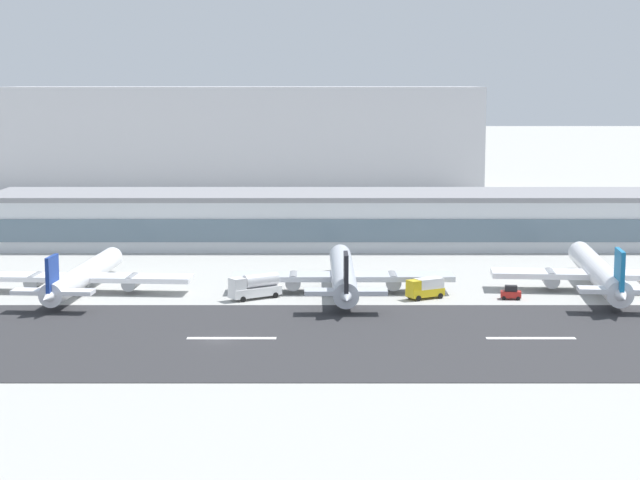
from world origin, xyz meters
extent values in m
plane|color=#A8A8A3|center=(0.00, 0.00, 0.00)|extent=(1400.00, 1400.00, 0.00)
cube|color=#2D2D30|center=(0.00, 1.17, 0.04)|extent=(800.00, 43.59, 0.08)
cube|color=white|center=(1.75, 1.17, 0.09)|extent=(12.00, 1.20, 0.01)
cube|color=white|center=(41.93, 1.17, 0.09)|extent=(12.00, 1.20, 0.01)
cube|color=silver|center=(17.98, 85.93, 5.08)|extent=(144.25, 22.88, 10.15)
cube|color=slate|center=(17.98, 74.34, 4.57)|extent=(139.92, 0.30, 4.57)
cube|color=gray|center=(17.98, 85.93, 10.65)|extent=(145.69, 23.10, 1.00)
cube|color=#BCBCC1|center=(-10.55, 200.52, 16.26)|extent=(147.62, 30.40, 32.53)
cylinder|color=white|center=(-25.06, 34.42, 2.80)|extent=(6.07, 36.28, 3.61)
sphere|color=white|center=(-23.83, 52.43, 2.80)|extent=(3.43, 3.43, 3.43)
cone|color=white|center=(-26.29, 16.40, 2.80)|extent=(3.69, 6.71, 3.25)
cube|color=white|center=(-25.11, 33.69, 2.44)|extent=(36.06, 7.85, 0.79)
cylinder|color=gray|center=(-17.08, 33.15, 1.81)|extent=(2.69, 5.21, 2.35)
cylinder|color=gray|center=(-33.14, 34.24, 1.81)|extent=(2.69, 5.21, 2.35)
cube|color=white|center=(-26.20, 17.84, 3.16)|extent=(12.34, 3.80, 0.64)
cube|color=navy|center=(-26.20, 17.84, 5.69)|extent=(0.91, 4.90, 5.78)
cylinder|color=black|center=(-25.18, 32.61, 0.50)|extent=(0.65, 0.65, 0.99)
cylinder|color=silver|center=(17.37, 34.47, 2.98)|extent=(4.02, 38.53, 3.85)
sphere|color=silver|center=(17.29, 53.73, 2.98)|extent=(3.66, 3.66, 3.66)
cone|color=silver|center=(17.46, 15.22, 2.98)|extent=(3.50, 6.95, 3.47)
cube|color=silver|center=(17.37, 33.70, 2.60)|extent=(36.14, 5.93, 0.85)
cylinder|color=gray|center=(25.50, 33.74, 1.93)|extent=(2.53, 5.40, 2.50)
cylinder|color=gray|center=(9.25, 33.67, 1.93)|extent=(2.53, 5.40, 2.50)
cube|color=silver|center=(17.45, 16.76, 3.37)|extent=(12.29, 3.23, 0.68)
cube|color=black|center=(17.45, 16.76, 6.07)|extent=(0.64, 5.20, 6.16)
cylinder|color=black|center=(17.38, 32.55, 0.53)|extent=(0.69, 0.69, 1.06)
cylinder|color=silver|center=(59.52, 35.65, 3.14)|extent=(7.52, 40.66, 4.05)
sphere|color=silver|center=(61.26, 55.80, 3.14)|extent=(3.84, 3.84, 3.84)
cone|color=silver|center=(57.78, 15.49, 3.14)|extent=(4.26, 7.57, 3.64)
cube|color=silver|center=(59.45, 34.84, 2.73)|extent=(35.26, 9.05, 0.89)
cylinder|color=gray|center=(51.63, 35.52, 2.02)|extent=(3.11, 5.87, 2.63)
cube|color=silver|center=(57.91, 17.11, 3.54)|extent=(12.10, 4.35, 0.71)
cube|color=#1975B2|center=(57.91, 17.11, 6.37)|extent=(1.12, 5.50, 6.47)
cylinder|color=black|center=(59.34, 33.63, 0.56)|extent=(0.73, 0.73, 1.11)
cube|color=gold|center=(30.32, 28.31, 1.05)|extent=(6.41, 5.02, 1.20)
cube|color=silver|center=(30.95, 28.66, 2.45)|extent=(4.90, 4.11, 1.60)
cube|color=gold|center=(28.43, 27.26, 2.40)|extent=(2.54, 2.75, 1.50)
cylinder|color=black|center=(27.90, 28.34, 0.45)|extent=(0.92, 0.68, 0.90)
cylinder|color=black|center=(29.07, 26.24, 0.45)|extent=(0.92, 0.68, 0.90)
cylinder|color=black|center=(31.57, 30.38, 0.45)|extent=(0.92, 0.68, 0.90)
cylinder|color=black|center=(32.74, 28.28, 0.45)|extent=(0.92, 0.68, 0.90)
cube|color=#B2231E|center=(43.87, 27.93, 0.80)|extent=(3.37, 1.98, 1.00)
cube|color=black|center=(43.87, 27.93, 1.75)|extent=(2.06, 1.50, 0.90)
cylinder|color=black|center=(44.89, 27.00, 0.30)|extent=(0.63, 0.35, 0.60)
cylinder|color=black|center=(45.08, 28.59, 0.30)|extent=(0.63, 0.35, 0.60)
cylinder|color=black|center=(42.67, 27.27, 0.30)|extent=(0.63, 0.35, 0.60)
cylinder|color=black|center=(42.86, 28.86, 0.30)|extent=(0.63, 0.35, 0.60)
cube|color=white|center=(3.32, 28.28, 1.15)|extent=(8.51, 6.89, 1.40)
cylinder|color=silver|center=(4.17, 28.85, 2.90)|extent=(5.97, 4.96, 2.10)
cube|color=white|center=(0.64, 26.48, 2.75)|extent=(3.03, 3.12, 1.80)
cylinder|color=black|center=(0.12, 27.70, 0.45)|extent=(0.90, 0.73, 0.90)
cylinder|color=black|center=(1.57, 25.54, 0.45)|extent=(0.90, 0.73, 0.90)
cylinder|color=black|center=(5.07, 31.02, 0.45)|extent=(0.90, 0.73, 0.90)
cylinder|color=black|center=(6.51, 28.86, 0.45)|extent=(0.90, 0.73, 0.90)
camera|label=1|loc=(13.61, -141.21, 34.21)|focal=61.09mm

